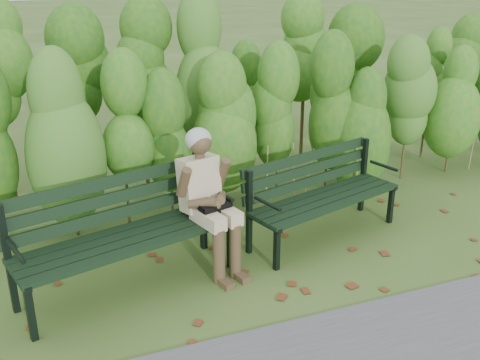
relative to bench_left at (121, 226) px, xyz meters
name	(u,v)px	position (x,y,z in m)	size (l,w,h in m)	color
ground	(253,265)	(1.19, -0.14, -0.57)	(80.00, 80.00, 0.00)	#35501B
hedge_band	(193,95)	(1.19, 1.73, 0.69)	(11.04, 1.67, 2.42)	#47381E
leaf_litter	(257,263)	(1.24, -0.11, -0.57)	(5.89, 2.17, 0.01)	brown
bench_left	(121,226)	(0.00, 0.00, 0.00)	(2.04, 1.12, 0.97)	black
bench_right	(319,189)	(2.08, 0.24, -0.06)	(1.83, 1.03, 0.87)	black
seated_woman	(207,192)	(0.80, 0.02, 0.19)	(0.54, 0.80, 1.34)	beige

